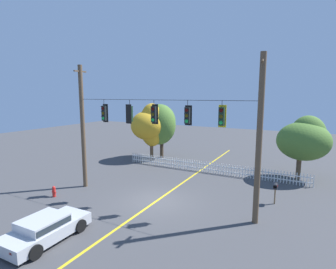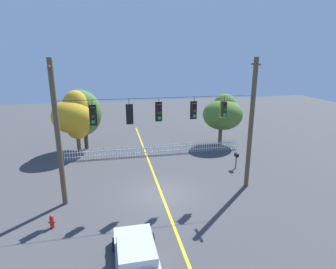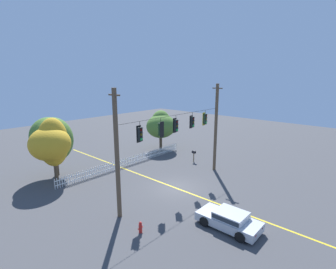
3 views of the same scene
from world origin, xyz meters
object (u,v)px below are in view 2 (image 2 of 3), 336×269
Objects in this scene: traffic_signal_northbound_primary at (129,114)px; autumn_maple_mid at (81,112)px; traffic_signal_northbound_secondary at (224,109)px; autumn_oak_far_east at (223,113)px; traffic_signal_southbound_primary at (93,116)px; autumn_maple_near_fence at (74,116)px; roadside_mailbox at (236,156)px; traffic_signal_westbound_side at (159,112)px; traffic_signal_eastbound_side at (194,110)px; parked_car at (136,255)px; fire_hydrant at (52,221)px.

traffic_signal_northbound_primary reaches higher than autumn_maple_mid.
traffic_signal_northbound_secondary is 0.28× the size of autumn_oak_far_east.
autumn_maple_mid is at bearing 175.66° from autumn_oak_far_east.
traffic_signal_southbound_primary is at bearing 180.00° from traffic_signal_northbound_secondary.
traffic_signal_northbound_secondary reaches higher than autumn_maple_near_fence.
traffic_signal_southbound_primary is 9.96m from autumn_maple_near_fence.
roadside_mailbox is (8.69, 3.13, -4.49)m from traffic_signal_northbound_primary.
traffic_signal_eastbound_side is (2.24, -0.00, 0.01)m from traffic_signal_westbound_side.
traffic_signal_eastbound_side reaches higher than autumn_maple_mid.
parked_car is at bearing -123.23° from autumn_oak_far_east.
autumn_maple_mid is (-7.93, 10.64, -1.83)m from traffic_signal_eastbound_side.
fire_hydrant is (-0.13, -12.04, -3.25)m from autumn_maple_near_fence.
roadside_mailbox is (13.22, 5.64, 0.71)m from fire_hydrant.
parked_car is at bearing -93.21° from traffic_signal_northbound_primary.
fire_hydrant is at bearing -92.81° from autumn_maple_mid.
traffic_signal_eastbound_side is at bearing -179.98° from traffic_signal_northbound_secondary.
traffic_signal_northbound_primary is 1.05× the size of traffic_signal_eastbound_side.
traffic_signal_northbound_primary is 1.16× the size of roadside_mailbox.
autumn_maple_mid is (-3.88, 10.66, -1.79)m from traffic_signal_northbound_primary.
traffic_signal_northbound_primary is 11.48m from autumn_maple_mid.
traffic_signal_northbound_secondary reaches higher than autumn_oak_far_east.
autumn_maple_mid is at bearing 126.72° from traffic_signal_eastbound_side.
traffic_signal_eastbound_side is 2.00m from traffic_signal_northbound_secondary.
traffic_signal_northbound_primary is 14.12m from autumn_oak_far_east.
traffic_signal_northbound_secondary is 1.11× the size of roadside_mailbox.
autumn_maple_near_fence is at bearing -179.75° from autumn_oak_far_east.
traffic_signal_northbound_primary is at bearing -160.18° from roadside_mailbox.
traffic_signal_southbound_primary is 1.07× the size of traffic_signal_northbound_secondary.
traffic_signal_eastbound_side is at bearing 16.43° from fire_hydrant.
roadside_mailbox is at bearing -30.89° from autumn_maple_mid.
traffic_signal_westbound_side and traffic_signal_northbound_secondary have the same top height.
traffic_signal_eastbound_side is 1.96× the size of fire_hydrant.
autumn_maple_near_fence is at bearing 114.79° from traffic_signal_northbound_primary.
traffic_signal_westbound_side is 1.13× the size of roadside_mailbox.
parked_car is (-0.36, -6.36, -4.96)m from traffic_signal_northbound_primary.
traffic_signal_northbound_secondary is 1.98× the size of fire_hydrant.
parked_car is (4.04, -15.89, -3.01)m from autumn_maple_near_fence.
fire_hydrant is at bearing -156.88° from roadside_mailbox.
roadside_mailbox is at bearing 23.12° from fire_hydrant.
roadside_mailbox is (10.83, 3.11, -4.47)m from traffic_signal_southbound_primary.
traffic_signal_westbound_side is 11.53m from autumn_maple_near_fence.
roadside_mailbox reaches higher than parked_car.
autumn_maple_mid reaches higher than fire_hydrant.
traffic_signal_southbound_primary reaches higher than autumn_maple_near_fence.
traffic_signal_westbound_side reaches higher than fire_hydrant.
traffic_signal_southbound_primary is at bearing 179.47° from traffic_signal_northbound_primary.
traffic_signal_eastbound_side is at bearing -48.37° from autumn_maple_near_fence.
fire_hydrant is (-8.58, -2.53, -5.24)m from traffic_signal_eastbound_side.
roadside_mailbox is at bearing 16.04° from traffic_signal_southbound_primary.
traffic_signal_westbound_side is 1.02× the size of traffic_signal_northbound_secondary.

